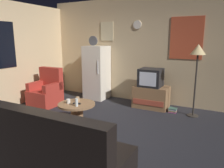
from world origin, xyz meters
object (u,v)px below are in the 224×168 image
Objects in this scene: standing_lamp at (198,55)px; book_stack at (173,110)px; tv_stand at (151,97)px; crt_tv at (151,78)px; remote_control at (77,103)px; mug_ceramic_tan at (78,99)px; couch at (59,154)px; armchair at (46,92)px; fridge at (97,72)px; mug_ceramic_white at (68,101)px; wine_glass at (77,102)px; coffee_table at (77,115)px.

book_stack is (-0.46, 0.06, -1.31)m from standing_lamp.
crt_tv is at bearing -178.04° from tv_stand.
standing_lamp is 2.71m from remote_control.
couch is (0.83, -1.51, -0.20)m from mug_ceramic_tan.
standing_lamp is at bearing -9.29° from tv_stand.
crt_tv reaches higher than couch.
couch is at bearing -43.01° from armchair.
tv_stand reaches higher than book_stack.
standing_lamp is at bearing -5.98° from fridge.
tv_stand is 2.20m from mug_ceramic_white.
fridge is at bearing 111.94° from wine_glass.
book_stack is at bearing 45.52° from mug_ceramic_tan.
standing_lamp is 2.80m from coffee_table.
tv_stand is 1.56× the size of crt_tv.
crt_tv reaches higher than armchair.
book_stack is (1.63, 1.80, -0.47)m from mug_ceramic_white.
wine_glass reaches higher than mug_ceramic_white.
armchair reaches higher than couch.
wine_glass is at bearing -126.65° from book_stack.
standing_lamp is 0.94× the size of couch.
wine_glass is 0.33m from mug_ceramic_tan.
mug_ceramic_tan reaches higher than tv_stand.
tv_stand is 1.99m from mug_ceramic_tan.
tv_stand is 2.07m from remote_control.
standing_lamp reaches higher than tv_stand.
couch is (0.74, -1.36, -0.17)m from remote_control.
standing_lamp is at bearing 39.82° from mug_ceramic_white.
couch reaches higher than tv_stand.
standing_lamp is (1.02, -0.17, 1.09)m from tv_stand.
crt_tv is 2.13m from wine_glass.
standing_lamp is at bearing 28.87° from remote_control.
remote_control is at bearing -138.80° from standing_lamp.
tv_stand is at bearing 1.96° from crt_tv.
fridge is at bearing 175.99° from crt_tv.
remote_control is 0.83× the size of book_stack.
mug_ceramic_white is (-1.03, -1.91, -0.25)m from crt_tv.
fridge is at bearing 54.44° from armchair.
mug_ceramic_white is at bearing -118.47° from crt_tv.
armchair is at bearing -157.20° from tv_stand.
standing_lamp is at bearing -7.55° from book_stack.
wine_glass reaches higher than book_stack.
crt_tv is 2.10m from coffee_table.
standing_lamp is at bearing -9.00° from crt_tv.
wine_glass is at bearing -68.06° from fridge.
mug_ceramic_white is 0.17m from remote_control.
coffee_table is at bearing -116.35° from crt_tv.
remote_control is at bearing -44.93° from coffee_table.
fridge reaches higher than couch.
mug_ceramic_tan is at bearing -119.67° from crt_tv.
wine_glass is 1.67× the size of mug_ceramic_tan.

